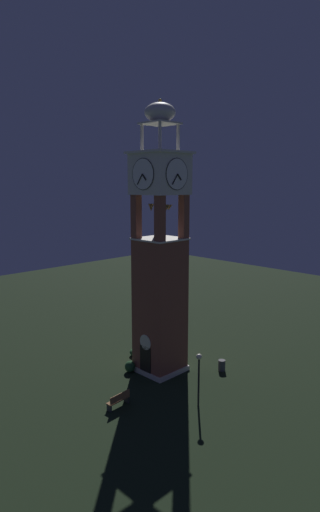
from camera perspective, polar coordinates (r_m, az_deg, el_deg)
name	(u,v)px	position (r m, az deg, el deg)	size (l,w,h in m)	color
ground	(160,370)	(32.86, 0.00, -14.93)	(80.00, 80.00, 0.00)	black
clock_tower	(160,264)	(30.40, 0.00, -1.12)	(3.51, 3.51, 19.26)	brown
park_bench	(119,400)	(27.96, -5.53, -18.55)	(0.53, 1.62, 0.95)	brown
lamp_post	(199,369)	(27.24, 5.20, -14.82)	(0.36, 0.36, 3.42)	black
trash_bin	(222,365)	(32.93, 8.24, -14.22)	(0.52, 0.52, 0.80)	#4C4C51
shrub_near_entry	(130,367)	(32.44, -4.02, -14.49)	(0.77, 0.77, 0.83)	#234C28
shrub_left_of_tower	(136,352)	(35.23, -3.17, -12.65)	(1.08, 1.08, 0.61)	#234C28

